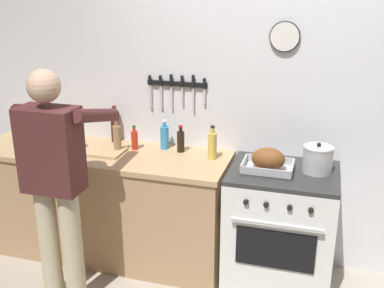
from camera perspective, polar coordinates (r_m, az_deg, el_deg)
wall_back at (r=3.57m, az=8.69°, el=5.22°), size 6.00×0.13×2.60m
counter_block at (r=3.88m, az=-10.70°, el=-7.09°), size 2.03×0.65×0.90m
stove at (r=3.53m, az=10.74°, el=-10.02°), size 0.76×0.67×0.90m
person_cook at (r=3.19m, az=-16.41°, el=-3.75°), size 0.51×0.63×1.66m
roasting_pan at (r=3.28m, az=9.32°, el=-2.08°), size 0.35×0.26×0.17m
stock_pot at (r=3.34m, az=15.15°, el=-1.80°), size 0.21×0.21×0.21m
cutting_board at (r=3.68m, az=-11.12°, el=-0.88°), size 0.36×0.24×0.02m
bottle_wine_red at (r=3.87m, az=-9.42°, el=2.10°), size 0.07×0.07×0.30m
bottle_hot_sauce at (r=3.69m, az=-7.06°, el=0.56°), size 0.05×0.05×0.19m
bottle_dish_soap at (r=3.67m, az=-3.38°, el=0.89°), size 0.07×0.07×0.23m
bottle_soy_sauce at (r=3.60m, az=-1.39°, el=0.39°), size 0.06×0.06×0.21m
bottle_vinegar at (r=3.65m, az=-9.17°, el=0.76°), size 0.06×0.06×0.27m
bottle_cooking_oil at (r=3.45m, az=2.51°, el=-0.15°), size 0.07×0.07×0.26m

